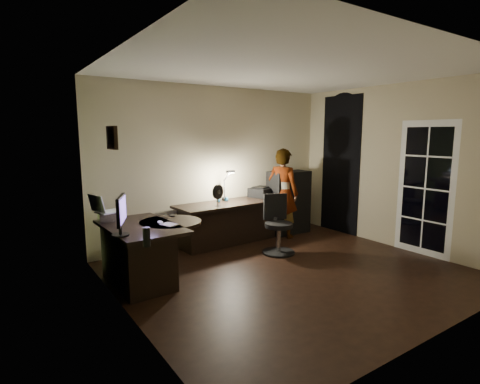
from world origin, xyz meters
TOP-DOWN VIEW (x-y plane):
  - floor at (0.00, 0.00)m, footprint 4.50×4.00m
  - ceiling at (0.00, 0.00)m, footprint 4.50×4.00m
  - wall_back at (0.00, 2.00)m, footprint 4.50×0.01m
  - wall_front at (0.00, -2.00)m, footprint 4.50×0.01m
  - wall_left at (-2.25, 0.00)m, footprint 0.01×4.00m
  - wall_right at (2.25, 0.00)m, footprint 0.01×4.00m
  - green_wall_overlay at (-2.24, 0.00)m, footprint 0.00×4.00m
  - arched_doorway at (2.24, 1.15)m, footprint 0.01×0.90m
  - french_door at (2.24, -0.55)m, footprint 0.02×0.92m
  - framed_picture at (-2.22, 0.45)m, footprint 0.04×0.30m
  - desk_left at (-1.83, 0.80)m, footprint 0.85×1.34m
  - desk_right at (0.04, 1.63)m, footprint 1.98×0.77m
  - cabinet at (1.36, 1.62)m, footprint 0.80×0.41m
  - laptop_stand at (-2.09, 1.25)m, footprint 0.28×0.24m
  - laptop at (-2.07, 1.25)m, footprint 0.43×0.42m
  - monitor at (-2.18, 0.45)m, footprint 0.29×0.49m
  - mouse at (-1.60, 0.73)m, footprint 0.07×0.10m
  - phone at (-1.28, 1.09)m, footprint 0.10×0.14m
  - pen at (-1.43, 1.01)m, footprint 0.07×0.12m
  - speaker at (-2.08, -0.12)m, footprint 0.08×0.08m
  - notepad at (-1.53, 0.61)m, footprint 0.20×0.24m
  - desk_fan at (-0.31, 1.46)m, footprint 0.26×0.21m
  - headphones at (-0.04, 1.76)m, footprint 0.21×0.09m
  - printer at (0.84, 1.80)m, footprint 0.54×0.48m
  - desk_lamp at (0.05, 1.83)m, footprint 0.18×0.28m
  - office_chair at (0.39, 0.75)m, footprint 0.68×0.68m
  - person at (1.08, 1.47)m, footprint 0.58×0.69m

SIDE VIEW (x-z plane):
  - floor at x=0.00m, z-range -0.01..0.00m
  - desk_right at x=0.04m, z-range 0.00..0.73m
  - desk_left at x=-1.83m, z-range 0.00..0.76m
  - office_chair at x=0.39m, z-range 0.00..0.93m
  - cabinet at x=1.36m, z-range 0.00..1.19m
  - phone at x=-1.28m, z-range 0.76..0.77m
  - pen at x=-1.43m, z-range 0.76..0.77m
  - notepad at x=-1.53m, z-range 0.76..0.77m
  - headphones at x=-0.04m, z-range 0.72..0.82m
  - mouse at x=-1.60m, z-range 0.76..0.80m
  - laptop_stand at x=-2.09m, z-range 0.76..0.87m
  - person at x=1.08m, z-range 0.00..1.63m
  - printer at x=0.84m, z-range 0.72..0.92m
  - speaker at x=-2.08m, z-range 0.76..0.96m
  - desk_fan at x=-0.31m, z-range 0.72..1.08m
  - monitor at x=-2.18m, z-range 0.76..1.09m
  - laptop at x=-2.07m, z-range 0.88..1.12m
  - desk_lamp at x=0.05m, z-range 0.72..1.30m
  - french_door at x=2.24m, z-range 0.00..2.10m
  - arched_doorway at x=2.24m, z-range 0.00..2.60m
  - wall_back at x=0.00m, z-range 0.00..2.70m
  - wall_front at x=0.00m, z-range 0.00..2.70m
  - wall_left at x=-2.25m, z-range 0.00..2.70m
  - wall_right at x=2.25m, z-range 0.00..2.70m
  - green_wall_overlay at x=-2.24m, z-range 0.00..2.70m
  - framed_picture at x=-2.22m, z-range 1.73..1.98m
  - ceiling at x=0.00m, z-range 2.70..2.71m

